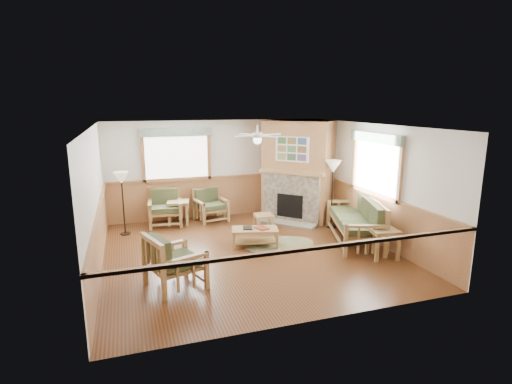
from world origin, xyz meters
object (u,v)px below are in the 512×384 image
object	(u,v)px
armchair_back_left	(165,208)
end_table_chairs	(178,212)
armchair_left	(175,260)
armchair_back_right	(211,205)
coffee_table	(255,237)
sofa	(354,219)
floor_lamp_left	(123,203)
floor_lamp_right	(332,194)
end_table_sofa	(383,243)
footstool	(264,222)

from	to	relation	value
armchair_back_left	end_table_chairs	xyz separation A→B (m)	(0.34, -0.00, -0.15)
armchair_left	end_table_chairs	distance (m)	3.81
armchair_back_right	coffee_table	xyz separation A→B (m)	(0.53, -2.26, -0.23)
armchair_back_left	coffee_table	size ratio (longest dim) A/B	0.91
sofa	floor_lamp_left	xyz separation A→B (m)	(-5.09, 2.15, 0.27)
coffee_table	end_table_chairs	size ratio (longest dim) A/B	1.63
floor_lamp_right	armchair_back_left	bearing A→B (deg)	159.21
armchair_left	floor_lamp_right	distance (m)	4.82
armchair_back_left	armchair_back_right	bearing A→B (deg)	4.89
floor_lamp_right	floor_lamp_left	bearing A→B (deg)	168.22
armchair_back_right	floor_lamp_right	size ratio (longest dim) A/B	0.49
floor_lamp_right	end_table_sofa	bearing A→B (deg)	-90.00
armchair_back_right	coffee_table	distance (m)	2.33
armchair_back_right	armchair_left	size ratio (longest dim) A/B	0.89
coffee_table	floor_lamp_left	size ratio (longest dim) A/B	0.65
armchair_back_right	armchair_left	world-z (taller)	armchair_left
end_table_sofa	footstool	bearing A→B (deg)	123.77
armchair_back_left	floor_lamp_left	world-z (taller)	floor_lamp_left
armchair_left	floor_lamp_right	bearing A→B (deg)	-81.46
end_table_chairs	end_table_sofa	size ratio (longest dim) A/B	1.01
end_table_chairs	floor_lamp_right	world-z (taller)	floor_lamp_right
end_table_chairs	armchair_left	bearing A→B (deg)	-98.12
end_table_chairs	floor_lamp_left	xyz separation A→B (m)	(-1.37, -0.48, 0.47)
end_table_chairs	floor_lamp_right	size ratio (longest dim) A/B	0.35
armchair_back_left	end_table_sofa	distance (m)	5.51
coffee_table	footstool	distance (m)	1.24
armchair_back_left	footstool	bearing A→B (deg)	-21.57
armchair_left	floor_lamp_left	world-z (taller)	floor_lamp_left
armchair_left	floor_lamp_left	size ratio (longest dim) A/B	0.62
armchair_back_right	floor_lamp_left	size ratio (longest dim) A/B	0.55
armchair_back_left	coffee_table	bearing A→B (deg)	-47.39
coffee_table	floor_lamp_right	xyz separation A→B (m)	(2.31, 0.72, 0.68)
sofa	armchair_back_left	bearing A→B (deg)	-104.26
end_table_chairs	armchair_back_right	bearing A→B (deg)	0.21
armchair_back_right	floor_lamp_right	bearing A→B (deg)	-40.84
end_table_sofa	floor_lamp_left	distance (m)	6.06
armchair_back_right	armchair_left	xyz separation A→B (m)	(-1.41, -3.77, 0.05)
floor_lamp_right	armchair_left	bearing A→B (deg)	-152.38
end_table_chairs	footstool	size ratio (longest dim) A/B	1.40
armchair_back_left	floor_lamp_left	distance (m)	1.18
sofa	armchair_back_left	world-z (taller)	sofa
end_table_chairs	end_table_sofa	bearing A→B (deg)	-45.08
armchair_back_left	footstool	distance (m)	2.63
armchair_left	armchair_back_left	bearing A→B (deg)	-22.09
armchair_back_left	end_table_chairs	bearing A→B (deg)	4.35
sofa	floor_lamp_right	bearing A→B (deg)	-161.34
end_table_chairs	end_table_sofa	distance (m)	5.27
armchair_back_left	end_table_sofa	bearing A→B (deg)	-37.72
end_table_chairs	floor_lamp_left	distance (m)	1.52
footstool	end_table_sofa	bearing A→B (deg)	-56.23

